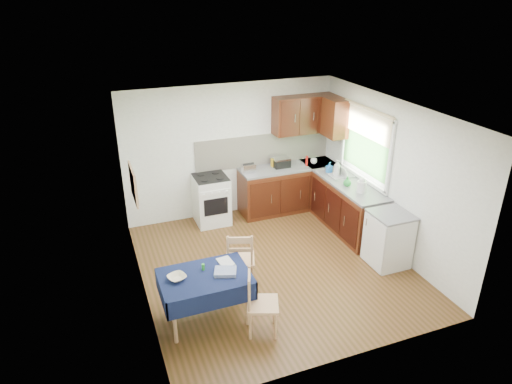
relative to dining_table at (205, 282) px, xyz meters
name	(u,v)px	position (x,y,z in m)	size (l,w,h in m)	color
floor	(274,266)	(1.32, 0.83, -0.59)	(4.20, 4.20, 0.00)	#473113
ceiling	(277,111)	(1.32, 0.83, 1.91)	(4.00, 4.20, 0.02)	white
wall_back	(231,151)	(1.32, 2.93, 0.66)	(4.00, 0.02, 2.50)	silver
wall_front	(352,270)	(1.32, -1.27, 0.66)	(4.00, 0.02, 2.50)	silver
wall_left	(137,217)	(-0.68, 0.83, 0.66)	(0.02, 4.20, 2.50)	silver
wall_right	(389,176)	(3.32, 0.83, 0.66)	(0.02, 4.20, 2.50)	silver
base_cabinets	(315,197)	(2.68, 2.09, -0.16)	(1.90, 2.30, 0.86)	#351109
worktop_back	(289,167)	(2.37, 2.63, 0.29)	(1.90, 0.60, 0.04)	slate
worktop_right	(350,185)	(3.02, 1.48, 0.29)	(0.60, 1.70, 0.04)	slate
worktop_corner	(319,163)	(3.02, 2.63, 0.29)	(0.60, 0.60, 0.04)	slate
splashback	(264,149)	(1.97, 2.92, 0.61)	(2.70, 0.02, 0.60)	white
upper_cabinets	(313,115)	(2.85, 2.63, 1.26)	(1.20, 0.85, 0.70)	#351109
stove	(211,199)	(0.82, 2.63, -0.13)	(0.60, 0.61, 0.92)	white
window	(366,140)	(3.30, 1.53, 1.06)	(0.04, 1.48, 1.26)	#2B5A25
fridge	(388,239)	(3.02, 0.28, -0.15)	(0.58, 0.60, 0.89)	white
corkboard	(133,184)	(-0.65, 1.13, 1.01)	(0.04, 0.62, 0.47)	tan
dining_table	(205,282)	(0.00, 0.00, 0.00)	(1.15, 0.78, 0.69)	#0D0E36
chair_far	(240,258)	(0.66, 0.53, -0.10)	(0.52, 0.52, 0.92)	tan
chair_near	(259,301)	(0.57, -0.46, -0.12)	(0.50, 0.50, 0.88)	tan
toaster	(248,168)	(1.54, 2.59, 0.40)	(0.25, 0.15, 0.19)	silver
sandwich_press	(281,162)	(2.23, 2.68, 0.40)	(0.31, 0.27, 0.18)	black
sauce_bottle	(307,161)	(2.71, 2.54, 0.41)	(0.04, 0.04, 0.19)	#B7140E
yellow_packet	(274,163)	(2.11, 2.72, 0.39)	(0.12, 0.08, 0.15)	yellow
dish_rack	(341,175)	(3.06, 1.84, 0.34)	(0.41, 0.32, 0.20)	#96969B
kettle	(362,186)	(3.01, 1.11, 0.43)	(0.15, 0.15, 0.26)	white
cup	(314,161)	(2.89, 2.59, 0.36)	(0.13, 0.13, 0.10)	white
soap_bottle_a	(337,168)	(2.98, 1.87, 0.47)	(0.12, 0.12, 0.31)	white
soap_bottle_b	(329,167)	(2.94, 2.08, 0.41)	(0.09, 0.09, 0.20)	blue
soap_bottle_c	(347,181)	(2.92, 1.41, 0.40)	(0.14, 0.14, 0.18)	green
plate_bowl	(177,278)	(-0.35, 0.04, 0.13)	(0.22, 0.22, 0.05)	#F1E4C5
book	(219,264)	(0.25, 0.18, 0.11)	(0.18, 0.25, 0.02)	white
spice_jar	(203,267)	(0.02, 0.13, 0.15)	(0.04, 0.04, 0.09)	green
tea_towel	(225,272)	(0.26, -0.05, 0.13)	(0.28, 0.22, 0.05)	navy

